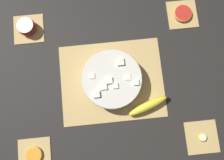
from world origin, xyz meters
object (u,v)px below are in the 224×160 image
object	(u,v)px
orange_slice_whole	(34,155)
grapefruit_slice	(183,13)
fruit_salad_bowl	(112,80)
apple_half	(26,27)
banana_coin_single	(203,137)
whole_banana	(148,106)

from	to	relation	value
orange_slice_whole	grapefruit_slice	distance (m)	0.90
fruit_salad_bowl	apple_half	xyz separation A→B (m)	(-0.35, 0.28, -0.02)
fruit_salad_bowl	grapefruit_slice	xyz separation A→B (m)	(0.35, 0.28, -0.03)
apple_half	orange_slice_whole	bearing A→B (deg)	-90.00
banana_coin_single	grapefruit_slice	bearing A→B (deg)	90.00
apple_half	orange_slice_whole	world-z (taller)	apple_half
apple_half	banana_coin_single	size ratio (longest dim) A/B	2.32
fruit_salad_bowl	grapefruit_slice	world-z (taller)	fruit_salad_bowl
grapefruit_slice	apple_half	bearing A→B (deg)	180.00
fruit_salad_bowl	apple_half	bearing A→B (deg)	141.95
fruit_salad_bowl	orange_slice_whole	world-z (taller)	fruit_salad_bowl
apple_half	banana_coin_single	xyz separation A→B (m)	(0.71, -0.56, -0.02)
whole_banana	apple_half	size ratio (longest dim) A/B	2.27
apple_half	grapefruit_slice	bearing A→B (deg)	-0.00
whole_banana	orange_slice_whole	bearing A→B (deg)	-162.77
fruit_salad_bowl	orange_slice_whole	distance (m)	0.45
fruit_salad_bowl	orange_slice_whole	bearing A→B (deg)	-141.94
fruit_salad_bowl	orange_slice_whole	xyz separation A→B (m)	(-0.35, -0.28, -0.03)
orange_slice_whole	banana_coin_single	world-z (taller)	orange_slice_whole
whole_banana	orange_slice_whole	xyz separation A→B (m)	(-0.50, -0.15, -0.01)
whole_banana	grapefruit_slice	bearing A→B (deg)	62.07
whole_banana	banana_coin_single	size ratio (longest dim) A/B	5.28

